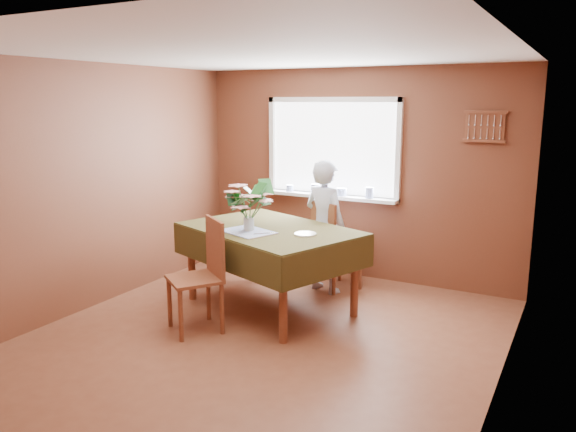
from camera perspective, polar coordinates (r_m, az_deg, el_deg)
The scene contains 15 objects.
floor at distance 5.16m, azimuth -2.98°, elevation -12.61°, with size 4.50×4.50×0.00m, color brown.
ceiling at distance 4.72m, azimuth -3.31°, elevation 16.27°, with size 4.50×4.50×0.00m, color white.
wall_back at distance 6.78m, azimuth 6.87°, elevation 4.21°, with size 4.00×4.00×0.00m, color brown.
wall_front at distance 3.15m, azimuth -25.15°, elevation -5.49°, with size 4.00×4.00×0.00m, color brown.
wall_left at distance 6.06m, azimuth -19.50°, elevation 2.74°, with size 4.50×4.50×0.00m, color brown.
wall_right at distance 4.13m, azimuth 21.29°, elevation -1.30°, with size 4.50×4.50×0.00m, color brown.
window_assembly at distance 6.83m, azimuth 4.43°, elevation 5.26°, with size 1.72×0.20×1.22m.
spoon_rack at distance 6.31m, azimuth 19.35°, elevation 8.57°, with size 0.44×0.05×0.33m.
dining_table at distance 5.72m, azimuth -1.91°, elevation -2.24°, with size 2.06×1.72×0.86m.
chair_far at distance 6.35m, azimuth 4.42°, elevation -2.65°, with size 0.60×0.60×1.02m.
chair_near at distance 5.29m, azimuth -8.58°, elevation -5.54°, with size 0.63×0.63×1.05m.
seated_woman at distance 6.25m, azimuth 3.79°, elevation -1.06°, with size 0.54×0.36×1.49m, color white.
flower_bouquet at distance 5.53m, azimuth -4.03°, elevation 1.56°, with size 0.54×0.54×0.46m.
side_plate at distance 5.41m, azimuth 1.77°, elevation -1.83°, with size 0.21×0.21×0.01m, color white.
table_knife at distance 5.42m, azimuth -2.46°, elevation -1.78°, with size 0.02×0.21×0.00m, color silver.
Camera 1 is at (2.46, -4.01, 2.12)m, focal length 35.00 mm.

